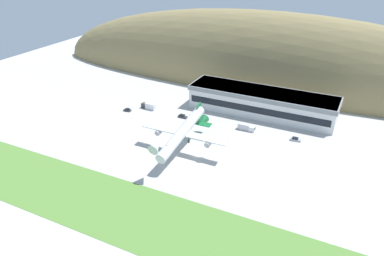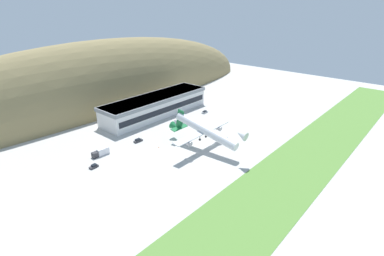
% 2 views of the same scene
% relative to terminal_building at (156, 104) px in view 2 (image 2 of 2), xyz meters
% --- Properties ---
extents(ground_plane, '(367.67, 367.67, 0.00)m').
position_rel_terminal_building_xyz_m(ground_plane, '(-11.43, -51.01, -6.71)').
color(ground_plane, '#B7B5AF').
extents(grass_strip_foreground, '(330.90, 28.21, 0.08)m').
position_rel_terminal_building_xyz_m(grass_strip_foreground, '(-11.43, -92.56, -6.67)').
color(grass_strip_foreground, '#568438').
rests_on(grass_strip_foreground, ground_plane).
extents(hill_backdrop, '(301.97, 51.17, 85.05)m').
position_rel_terminal_building_xyz_m(hill_backdrop, '(-8.58, 43.84, -6.71)').
color(hill_backdrop, olive).
rests_on(hill_backdrop, ground_plane).
extents(terminal_building, '(72.71, 19.20, 11.84)m').
position_rel_terminal_building_xyz_m(terminal_building, '(0.00, 0.00, 0.00)').
color(terminal_building, silver).
rests_on(terminal_building, ground_plane).
extents(cargo_airplane, '(37.34, 44.25, 12.73)m').
position_rel_terminal_building_xyz_m(cargo_airplane, '(-17.04, -51.54, 2.65)').
color(cargo_airplane, silver).
extents(service_car_0, '(4.73, 2.28, 1.54)m').
position_rel_terminal_building_xyz_m(service_car_0, '(21.93, -21.02, -6.08)').
color(service_car_0, '#999EA3').
rests_on(service_car_0, ground_plane).
extents(service_car_1, '(4.65, 1.96, 1.63)m').
position_rel_terminal_building_xyz_m(service_car_1, '(-32.85, -22.03, -6.04)').
color(service_car_1, '#333338').
rests_on(service_car_1, ground_plane).
extents(service_car_2, '(3.99, 2.19, 1.46)m').
position_rel_terminal_building_xyz_m(service_car_2, '(-61.49, -27.65, -6.11)').
color(service_car_2, '#333338').
rests_on(service_car_2, ground_plane).
extents(fuel_truck, '(7.96, 2.34, 2.84)m').
position_rel_terminal_building_xyz_m(fuel_truck, '(-0.56, -20.98, -5.36)').
color(fuel_truck, silver).
rests_on(fuel_truck, ground_plane).
extents(box_truck, '(8.20, 2.81, 3.22)m').
position_rel_terminal_building_xyz_m(box_truck, '(-53.18, -20.36, -5.20)').
color(box_truck, '#333338').
rests_on(box_truck, ground_plane).
extents(traffic_cone_0, '(0.52, 0.52, 0.58)m').
position_rel_terminal_building_xyz_m(traffic_cone_0, '(-30.61, -34.62, -6.43)').
color(traffic_cone_0, orange).
rests_on(traffic_cone_0, ground_plane).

